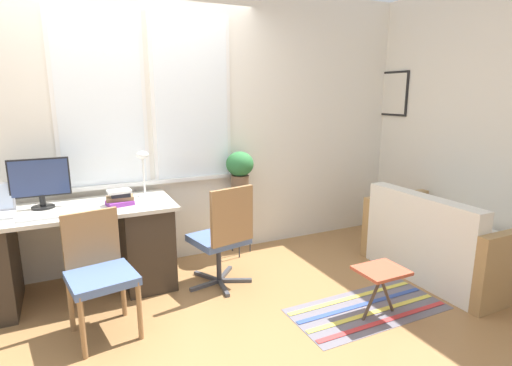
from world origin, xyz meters
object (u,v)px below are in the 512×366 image
Objects in this scene: office_chair_swivel at (223,236)px; couch_loveseat at (442,246)px; book_stack at (120,198)px; folding_stool at (381,274)px; potted_plant at (240,168)px; keyboard at (46,216)px; desk_chair_wooden at (99,270)px; monitor at (40,182)px; plant_stand at (240,198)px; mouse at (83,211)px; desk_lamp at (143,165)px.

office_chair_swivel reaches higher than couch_loveseat.
folding_stool is at bearing -37.72° from book_stack.
potted_plant is (1.21, 0.29, 0.11)m from book_stack.
keyboard is 0.45× the size of desk_chair_wooden.
monitor is at bearing 146.88° from folding_stool.
mouse is at bearing -164.97° from plant_stand.
potted_plant is at bearing 3.62° from monitor.
plant_stand is at bearing 3.62° from monitor.
book_stack is at bearing -139.04° from desk_lamp.
keyboard is at bearing -166.72° from book_stack.
mouse is 0.15× the size of desk_lamp.
couch_loveseat is (3.25, -0.85, -0.49)m from keyboard.
monitor reaches higher than office_chair_swivel.
desk_lamp is 0.95m from office_chair_swivel.
potted_plant is (1.76, 0.41, 0.16)m from keyboard.
folding_stool is at bearing 120.43° from office_chair_swivel.
desk_lamp is at bearing -56.05° from office_chair_swivel.
monitor reaches higher than plant_stand.
couch_loveseat is (3.28, -1.15, -0.70)m from monitor.
keyboard is (0.03, -0.30, -0.21)m from monitor.
plant_stand is at bearing 106.31° from folding_stool.
couch_loveseat reaches higher than plant_stand.
keyboard is at bearing 75.31° from couch_loveseat.
plant_stand is 1.80× the size of potted_plant.
couch_loveseat is 3.46× the size of potted_plant.
book_stack is at bearing 13.28° from keyboard.
desk_chair_wooden is 2.20× the size of folding_stool.
desk_chair_wooden reaches higher than plant_stand.
book_stack is 0.17× the size of couch_loveseat.
plant_stand is 1.80× the size of folding_stool.
monitor is 0.52× the size of desk_chair_wooden.
book_stack is 0.92m from office_chair_swivel.
monitor is 1.53m from office_chair_swivel.
office_chair_swivel is 2.35× the size of potted_plant.
keyboard is 1.81m from potted_plant.
desk_lamp is 0.45× the size of office_chair_swivel.
plant_stand is at bearing 4.53° from desk_lamp.
folding_stool is at bearing 106.94° from couch_loveseat.
mouse is 3.16m from couch_loveseat.
office_chair_swivel is 2.04m from couch_loveseat.
mouse is 0.32m from book_stack.
office_chair_swivel is 0.68× the size of couch_loveseat.
office_chair_swivel is 0.75m from plant_stand.
desk_chair_wooden is (0.34, -0.77, -0.51)m from monitor.
mouse is 2.33m from folding_stool.
monitor is 1.13× the size of folding_stool.
potted_plant is (1.45, 0.88, 0.46)m from desk_chair_wooden.
desk_chair_wooden reaches higher than couch_loveseat.
monitor is at bearing 95.62° from keyboard.
keyboard is at bearing 114.13° from desk_chair_wooden.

